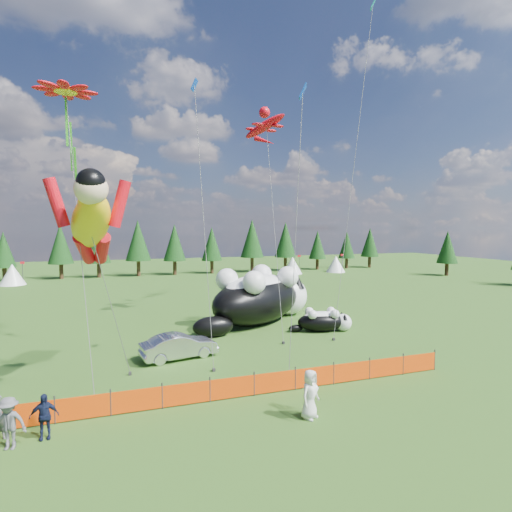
% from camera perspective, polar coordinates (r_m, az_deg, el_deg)
% --- Properties ---
extents(ground, '(160.00, 160.00, 0.00)m').
position_cam_1_polar(ground, '(21.25, -5.62, -16.55)').
color(ground, '#0E3509').
rests_on(ground, ground).
extents(safety_fence, '(22.06, 0.06, 1.10)m').
position_cam_1_polar(safety_fence, '(18.35, -3.39, -18.25)').
color(safety_fence, '#262626').
rests_on(safety_fence, ground).
extents(tree_line, '(90.00, 4.00, 8.00)m').
position_cam_1_polar(tree_line, '(64.63, -14.78, 0.81)').
color(tree_line, black).
rests_on(tree_line, ground).
extents(festival_tents, '(50.00, 3.20, 2.80)m').
position_cam_1_polar(festival_tents, '(61.67, -4.15, -1.64)').
color(festival_tents, white).
rests_on(festival_tents, ground).
extents(cat_large, '(10.93, 8.54, 4.42)m').
position_cam_1_polar(cat_large, '(31.62, 0.79, -5.74)').
color(cat_large, black).
rests_on(cat_large, ground).
extents(cat_small, '(4.58, 2.38, 1.67)m').
position_cam_1_polar(cat_small, '(29.59, 9.69, -9.05)').
color(cat_small, black).
rests_on(cat_small, ground).
extents(car, '(4.55, 2.33, 1.43)m').
position_cam_1_polar(car, '(23.80, -10.93, -12.52)').
color(car, silver).
rests_on(car, ground).
extents(spectator_c, '(0.97, 0.52, 1.63)m').
position_cam_1_polar(spectator_c, '(16.93, -28.02, -19.56)').
color(spectator_c, '#121832').
rests_on(spectator_c, ground).
extents(spectator_d, '(1.27, 0.86, 1.79)m').
position_cam_1_polar(spectator_d, '(16.76, -31.84, -19.64)').
color(spectator_d, '#55555A').
rests_on(spectator_d, ground).
extents(spectator_e, '(1.12, 1.01, 1.93)m').
position_cam_1_polar(spectator_e, '(16.64, 7.72, -18.98)').
color(spectator_e, silver).
rests_on(spectator_e, ground).
extents(superhero_kite, '(5.58, 5.94, 10.22)m').
position_cam_1_polar(superhero_kite, '(18.98, -22.55, 4.50)').
color(superhero_kite, yellow).
rests_on(superhero_kite, ground).
extents(gecko_kite, '(5.86, 12.17, 18.28)m').
position_cam_1_polar(gecko_kite, '(35.33, 1.23, 18.03)').
color(gecko_kite, red).
rests_on(gecko_kite, ground).
extents(flower_kite, '(3.51, 6.83, 15.02)m').
position_cam_1_polar(flower_kite, '(23.33, -25.53, 20.12)').
color(flower_kite, red).
rests_on(flower_kite, ground).
extents(diamond_kite_a, '(0.54, 4.29, 16.52)m').
position_cam_1_polar(diamond_kite_a, '(24.93, -8.64, 21.06)').
color(diamond_kite_a, '#0C41B8').
rests_on(diamond_kite_a, ground).
extents(diamond_kite_b, '(5.50, 4.31, 25.30)m').
position_cam_1_polar(diamond_kite_b, '(35.58, 16.13, 29.57)').
color(diamond_kite_b, '#0B8787').
rests_on(diamond_kite_b, ground).
extents(diamond_kite_c, '(1.75, 2.14, 15.34)m').
position_cam_1_polar(diamond_kite_c, '(22.33, 6.63, 20.95)').
color(diamond_kite_c, '#0C41B8').
rests_on(diamond_kite_c, ground).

